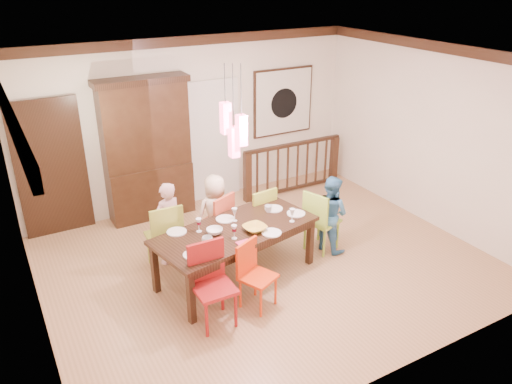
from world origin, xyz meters
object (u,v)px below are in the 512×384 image
chair_end_right (322,216)px  balustrade (293,166)px  person_end_right (330,213)px  person_far_left (168,224)px  china_hutch (147,149)px  dining_table (236,234)px  chair_far_left (164,231)px  person_far_mid (216,213)px

chair_end_right → balustrade: (0.79, 2.01, -0.05)m
chair_end_right → person_end_right: (0.11, -0.05, 0.04)m
balustrade → person_far_left: size_ratio=1.65×
chair_end_right → china_hutch: (-1.85, 2.35, 0.63)m
chair_end_right → person_far_left: person_far_left is taller
china_hutch → person_end_right: (1.95, -2.40, -0.60)m
chair_end_right → balustrade: size_ratio=0.47×
china_hutch → person_end_right: bearing=-50.9°
dining_table → chair_far_left: size_ratio=2.31×
chair_far_left → person_end_right: size_ratio=0.86×
chair_far_left → china_hutch: china_hutch is taller
dining_table → china_hutch: size_ratio=0.99×
chair_far_left → balustrade: (3.01, 1.33, -0.08)m
china_hutch → person_far_left: china_hutch is taller
dining_table → chair_end_right: 1.47m
dining_table → balustrade: 3.06m
person_far_mid → balustrade: bearing=-148.7°
chair_far_left → china_hutch: size_ratio=0.43×
chair_end_right → balustrade: bearing=-40.0°
chair_far_left → person_end_right: bearing=164.7°
china_hutch → person_far_left: 1.70m
person_far_mid → dining_table: bearing=85.3°
dining_table → chair_far_left: bearing=125.0°
china_hutch → person_far_mid: bearing=-73.0°
person_end_right → dining_table: bearing=75.0°
balustrade → person_far_mid: 2.49m
chair_far_left → china_hutch: bearing=-100.4°
chair_far_left → chair_end_right: chair_far_left is taller
balustrade → person_far_mid: bearing=-149.8°
person_far_left → person_end_right: 2.36m
chair_far_left → person_far_left: 0.15m
chair_end_right → china_hutch: size_ratio=0.41×
dining_table → chair_far_left: chair_far_left is taller
chair_end_right → person_end_right: bearing=-132.3°
chair_far_left → chair_end_right: (2.22, -0.67, -0.03)m
balustrade → person_far_mid: person_far_mid is taller
china_hutch → chair_end_right: bearing=-51.9°
china_hutch → person_far_mid: china_hutch is taller
china_hutch → balustrade: (2.64, -0.35, -0.68)m
balustrade → person_end_right: size_ratio=1.74×
person_far_left → person_far_mid: bearing=163.4°
dining_table → person_far_mid: person_far_mid is taller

